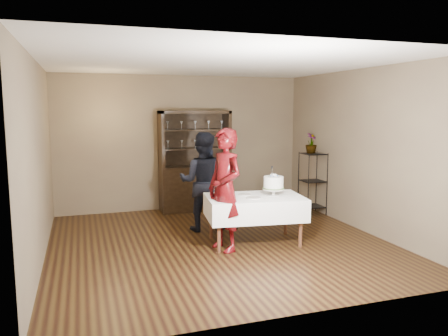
{
  "coord_description": "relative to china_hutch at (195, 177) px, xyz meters",
  "views": [
    {
      "loc": [
        -1.96,
        -6.18,
        2.05
      ],
      "look_at": [
        0.11,
        0.1,
        1.14
      ],
      "focal_mm": 35.0,
      "sensor_mm": 36.0,
      "label": 1
    }
  ],
  "objects": [
    {
      "name": "plate_near",
      "position": [
        0.24,
        -2.54,
        0.07
      ],
      "size": [
        0.23,
        0.23,
        0.01
      ],
      "primitive_type": "cylinder",
      "rotation": [
        0.0,
        0.0,
        0.04
      ],
      "color": "silver",
      "rests_on": "cake_table"
    },
    {
      "name": "plant_etagere",
      "position": [
        2.08,
        -1.05,
        -0.01
      ],
      "size": [
        0.42,
        0.42,
        1.2
      ],
      "color": "black",
      "rests_on": "floor"
    },
    {
      "name": "china_hutch",
      "position": [
        0.0,
        0.0,
        0.0
      ],
      "size": [
        1.4,
        0.48,
        2.0
      ],
      "color": "black",
      "rests_on": "floor"
    },
    {
      "name": "cake_table",
      "position": [
        0.31,
        -2.42,
        -0.11
      ],
      "size": [
        1.55,
        1.07,
        0.72
      ],
      "rotation": [
        0.0,
        0.0,
        -0.13
      ],
      "color": "white",
      "rests_on": "floor"
    },
    {
      "name": "man",
      "position": [
        -0.25,
        -1.49,
        0.16
      ],
      "size": [
        0.99,
        0.9,
        1.66
      ],
      "primitive_type": "imported",
      "rotation": [
        0.0,
        0.0,
        2.73
      ],
      "color": "black",
      "rests_on": "floor"
    },
    {
      "name": "woman",
      "position": [
        -0.22,
        -2.58,
        0.22
      ],
      "size": [
        0.61,
        0.75,
        1.77
      ],
      "primitive_type": "imported",
      "rotation": [
        0.0,
        0.0,
        -1.25
      ],
      "color": "#32040C",
      "rests_on": "floor"
    },
    {
      "name": "wall_right",
      "position": [
        2.3,
        -2.25,
        0.69
      ],
      "size": [
        0.02,
        5.0,
        2.7
      ],
      "primitive_type": "cube",
      "color": "brown",
      "rests_on": "floor"
    },
    {
      "name": "wall_left",
      "position": [
        -2.7,
        -2.25,
        0.69
      ],
      "size": [
        0.02,
        5.0,
        2.7
      ],
      "primitive_type": "cube",
      "color": "brown",
      "rests_on": "floor"
    },
    {
      "name": "ceiling",
      "position": [
        -0.2,
        -2.25,
        2.04
      ],
      "size": [
        5.0,
        5.0,
        0.0
      ],
      "primitive_type": "plane",
      "rotation": [
        3.14,
        0.0,
        0.0
      ],
      "color": "white",
      "rests_on": "back_wall"
    },
    {
      "name": "cake",
      "position": [
        0.61,
        -2.44,
        0.24
      ],
      "size": [
        0.34,
        0.34,
        0.46
      ],
      "rotation": [
        0.0,
        0.0,
        -0.16
      ],
      "color": "silver",
      "rests_on": "cake_table"
    },
    {
      "name": "potted_plant",
      "position": [
        2.05,
        -1.0,
        0.72
      ],
      "size": [
        0.3,
        0.3,
        0.38
      ],
      "primitive_type": "imported",
      "rotation": [
        0.0,
        0.0,
        0.57
      ],
      "color": "#4C6B33",
      "rests_on": "plant_etagere"
    },
    {
      "name": "floor",
      "position": [
        -0.2,
        -2.25,
        -0.66
      ],
      "size": [
        5.0,
        5.0,
        0.0
      ],
      "primitive_type": "plane",
      "color": "black",
      "rests_on": "ground"
    },
    {
      "name": "back_wall",
      "position": [
        -0.2,
        0.25,
        0.69
      ],
      "size": [
        5.0,
        0.02,
        2.7
      ],
      "primitive_type": "cube",
      "color": "brown",
      "rests_on": "floor"
    },
    {
      "name": "plate_far",
      "position": [
        0.21,
        -2.28,
        0.07
      ],
      "size": [
        0.23,
        0.23,
        0.01
      ],
      "primitive_type": "cylinder",
      "rotation": [
        0.0,
        0.0,
        -0.19
      ],
      "color": "silver",
      "rests_on": "cake_table"
    }
  ]
}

